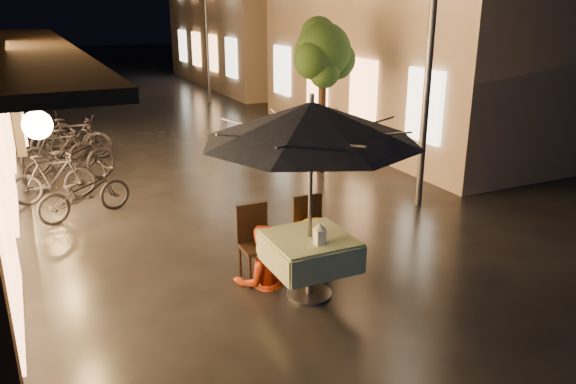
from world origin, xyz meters
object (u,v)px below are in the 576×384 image
patio_umbrella (311,122)px  table_lantern (320,233)px  person_orange (261,227)px  bicycle_0 (84,193)px  streetlamp_near (431,34)px  person_yellow (314,220)px  cafe_table (310,251)px

patio_umbrella → table_lantern: (0.00, -0.24, -1.23)m
person_orange → bicycle_0: bearing=-58.2°
streetlamp_near → person_yellow: (-2.87, -1.48, -2.20)m
patio_umbrella → bicycle_0: 4.81m
bicycle_0 → streetlamp_near: bearing=-128.4°
table_lantern → bicycle_0: 4.73m
patio_umbrella → table_lantern: size_ratio=10.08×
streetlamp_near → person_yellow: streetlamp_near is taller
streetlamp_near → patio_umbrella: bearing=-147.6°
bicycle_0 → person_yellow: bearing=-162.4°
streetlamp_near → patio_umbrella: 3.91m
table_lantern → streetlamp_near: bearing=35.3°
streetlamp_near → cafe_table: streetlamp_near is taller
person_yellow → bicycle_0: 4.21m
table_lantern → person_orange: person_orange is taller
person_yellow → patio_umbrella: bearing=51.0°
table_lantern → person_orange: (-0.39, 0.78, -0.15)m
patio_umbrella → person_yellow: patio_umbrella is taller
streetlamp_near → bicycle_0: bearing=160.6°
streetlamp_near → person_orange: size_ratio=2.75×
cafe_table → table_lantern: bearing=-90.0°
streetlamp_near → person_orange: (-3.63, -1.51, -2.15)m
streetlamp_near → bicycle_0: 6.22m
table_lantern → person_orange: 0.89m
cafe_table → bicycle_0: (-2.14, 3.94, -0.17)m
cafe_table → person_orange: bearing=125.8°
streetlamp_near → bicycle_0: size_ratio=2.65×
streetlamp_near → cafe_table: (-3.23, -2.05, -2.33)m
patio_umbrella → bicycle_0: (-2.14, 3.94, -1.73)m
person_yellow → streetlamp_near: bearing=-159.7°
streetlamp_near → table_lantern: size_ratio=16.92×
streetlamp_near → person_orange: streetlamp_near is taller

